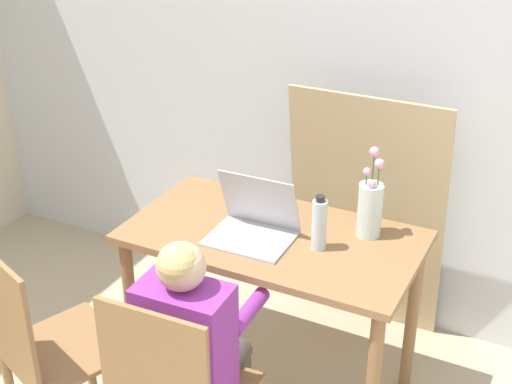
% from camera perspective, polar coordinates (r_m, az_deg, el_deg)
% --- Properties ---
extents(wall_back, '(6.40, 0.05, 2.50)m').
position_cam_1_polar(wall_back, '(3.12, 10.16, 10.18)').
color(wall_back, silver).
rests_on(wall_back, ground_plane).
extents(dining_table, '(1.13, 0.61, 0.74)m').
position_cam_1_polar(dining_table, '(2.80, 1.33, -5.28)').
color(dining_table, olive).
rests_on(dining_table, ground_plane).
extents(chair_spare, '(0.52, 0.52, 0.88)m').
position_cam_1_polar(chair_spare, '(2.74, -16.41, -11.92)').
color(chair_spare, olive).
rests_on(chair_spare, ground_plane).
extents(person_seated, '(0.32, 0.43, 1.01)m').
position_cam_1_polar(person_seated, '(2.42, -5.04, -11.57)').
color(person_seated, purple).
rests_on(person_seated, ground_plane).
extents(laptop, '(0.32, 0.26, 0.24)m').
position_cam_1_polar(laptop, '(2.70, -0.16, -2.48)').
color(laptop, '#B2B2B7').
rests_on(laptop, dining_table).
extents(flower_vase, '(0.09, 0.09, 0.36)m').
position_cam_1_polar(flower_vase, '(2.71, 9.12, -1.15)').
color(flower_vase, silver).
rests_on(flower_vase, dining_table).
extents(water_bottle, '(0.06, 0.06, 0.22)m').
position_cam_1_polar(water_bottle, '(2.61, 5.08, -2.57)').
color(water_bottle, silver).
rests_on(water_bottle, dining_table).
extents(cardboard_panel, '(0.71, 0.18, 1.17)m').
position_cam_1_polar(cardboard_panel, '(3.24, 8.76, -1.83)').
color(cardboard_panel, tan).
rests_on(cardboard_panel, ground_plane).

